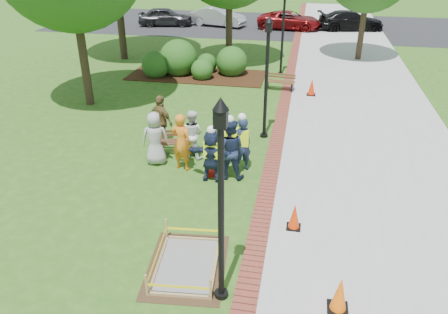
% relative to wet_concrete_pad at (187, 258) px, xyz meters
% --- Properties ---
extents(ground, '(100.00, 100.00, 0.00)m').
position_rel_wet_concrete_pad_xyz_m(ground, '(-0.33, 2.27, -0.23)').
color(ground, '#285116').
rests_on(ground, ground).
extents(sidewalk, '(6.00, 60.00, 0.02)m').
position_rel_wet_concrete_pad_xyz_m(sidewalk, '(4.67, 12.27, -0.22)').
color(sidewalk, '#9E9E99').
rests_on(sidewalk, ground).
extents(brick_edging, '(0.50, 60.00, 0.03)m').
position_rel_wet_concrete_pad_xyz_m(brick_edging, '(1.42, 12.27, -0.22)').
color(brick_edging, maroon).
rests_on(brick_edging, ground).
extents(mulch_bed, '(7.00, 3.00, 0.05)m').
position_rel_wet_concrete_pad_xyz_m(mulch_bed, '(-3.33, 14.27, -0.21)').
color(mulch_bed, '#381E0F').
rests_on(mulch_bed, ground).
extents(parking_lot, '(36.00, 12.00, 0.01)m').
position_rel_wet_concrete_pad_xyz_m(parking_lot, '(-0.33, 29.27, -0.23)').
color(parking_lot, black).
rests_on(parking_lot, ground).
extents(wet_concrete_pad, '(1.91, 2.45, 0.55)m').
position_rel_wet_concrete_pad_xyz_m(wet_concrete_pad, '(0.00, 0.00, 0.00)').
color(wet_concrete_pad, '#47331E').
rests_on(wet_concrete_pad, ground).
extents(bench_near, '(1.48, 0.79, 0.76)m').
position_rel_wet_concrete_pad_xyz_m(bench_near, '(-1.83, 5.37, 0.01)').
color(bench_near, brown).
rests_on(bench_near, ground).
extents(bench_far, '(1.43, 0.64, 0.75)m').
position_rel_wet_concrete_pad_xyz_m(bench_far, '(1.07, 12.71, 0.00)').
color(bench_far, brown).
rests_on(bench_far, ground).
extents(cone_front, '(0.41, 0.41, 0.80)m').
position_rel_wet_concrete_pad_xyz_m(cone_front, '(3.24, -0.66, 0.15)').
color(cone_front, black).
rests_on(cone_front, ground).
extents(cone_back, '(0.36, 0.36, 0.70)m').
position_rel_wet_concrete_pad_xyz_m(cone_back, '(2.26, 1.87, 0.10)').
color(cone_back, black).
rests_on(cone_back, ground).
extents(cone_far, '(0.40, 0.40, 0.78)m').
position_rel_wet_concrete_pad_xyz_m(cone_far, '(2.55, 12.24, 0.14)').
color(cone_far, black).
rests_on(cone_far, ground).
extents(toolbox, '(0.39, 0.28, 0.18)m').
position_rel_wet_concrete_pad_xyz_m(toolbox, '(-0.34, 4.07, -0.15)').
color(toolbox, '#9C100C').
rests_on(toolbox, ground).
extents(lamp_near, '(0.28, 0.28, 4.26)m').
position_rel_wet_concrete_pad_xyz_m(lamp_near, '(0.92, -0.73, 2.25)').
color(lamp_near, black).
rests_on(lamp_near, ground).
extents(lamp_mid, '(0.28, 0.28, 4.26)m').
position_rel_wet_concrete_pad_xyz_m(lamp_mid, '(0.92, 7.27, 2.25)').
color(lamp_mid, black).
rests_on(lamp_mid, ground).
extents(lamp_far, '(0.28, 0.28, 4.26)m').
position_rel_wet_concrete_pad_xyz_m(lamp_far, '(0.92, 15.27, 2.25)').
color(lamp_far, black).
rests_on(lamp_far, ground).
extents(shrub_a, '(1.42, 1.42, 1.42)m').
position_rel_wet_concrete_pad_xyz_m(shrub_a, '(-5.35, 13.70, -0.23)').
color(shrub_a, '#204914').
rests_on(shrub_a, ground).
extents(shrub_b, '(1.95, 1.95, 1.95)m').
position_rel_wet_concrete_pad_xyz_m(shrub_b, '(-4.32, 14.38, -0.23)').
color(shrub_b, '#204914').
rests_on(shrub_b, ground).
extents(shrub_c, '(1.12, 1.12, 1.12)m').
position_rel_wet_concrete_pad_xyz_m(shrub_c, '(-2.92, 13.72, -0.23)').
color(shrub_c, '#204914').
rests_on(shrub_c, ground).
extents(shrub_d, '(1.61, 1.61, 1.61)m').
position_rel_wet_concrete_pad_xyz_m(shrub_d, '(-1.58, 14.77, -0.23)').
color(shrub_d, '#204914').
rests_on(shrub_d, ground).
extents(shrub_e, '(1.09, 1.09, 1.09)m').
position_rel_wet_concrete_pad_xyz_m(shrub_e, '(-2.97, 14.95, -0.23)').
color(shrub_e, '#204914').
rests_on(shrub_e, ground).
extents(casual_person_a, '(0.62, 0.47, 1.73)m').
position_rel_wet_concrete_pad_xyz_m(casual_person_a, '(-2.24, 4.58, 0.63)').
color(casual_person_a, '#9C9C9C').
rests_on(casual_person_a, ground).
extents(casual_person_b, '(0.67, 0.54, 1.83)m').
position_rel_wet_concrete_pad_xyz_m(casual_person_b, '(-1.32, 4.37, 0.68)').
color(casual_person_b, orange).
rests_on(casual_person_b, ground).
extents(casual_person_c, '(0.59, 0.46, 1.62)m').
position_rel_wet_concrete_pad_xyz_m(casual_person_c, '(-1.21, 5.23, 0.58)').
color(casual_person_c, white).
rests_on(casual_person_c, ground).
extents(casual_person_d, '(0.69, 0.62, 1.80)m').
position_rel_wet_concrete_pad_xyz_m(casual_person_d, '(-2.47, 5.89, 0.67)').
color(casual_person_d, brown).
rests_on(casual_person_d, ground).
extents(casual_person_e, '(0.59, 0.39, 1.82)m').
position_rel_wet_concrete_pad_xyz_m(casual_person_e, '(-0.11, 4.83, 0.68)').
color(casual_person_e, '#2D2F4F').
rests_on(casual_person_e, ground).
extents(hivis_worker_a, '(0.53, 0.35, 1.76)m').
position_rel_wet_concrete_pad_xyz_m(hivis_worker_a, '(-0.27, 3.84, 0.65)').
color(hivis_worker_a, '#152039').
rests_on(hivis_worker_a, ground).
extents(hivis_worker_b, '(0.67, 0.60, 1.90)m').
position_rel_wet_concrete_pad_xyz_m(hivis_worker_b, '(0.49, 4.62, 0.71)').
color(hivis_worker_b, '#1A2443').
rests_on(hivis_worker_b, ground).
extents(hivis_worker_c, '(0.60, 0.39, 2.01)m').
position_rel_wet_concrete_pad_xyz_m(hivis_worker_c, '(0.21, 4.12, 0.76)').
color(hivis_worker_c, '#1A2B44').
rests_on(hivis_worker_c, ground).
extents(parked_car_a, '(2.97, 5.11, 1.57)m').
position_rel_wet_concrete_pad_xyz_m(parked_car_a, '(-9.14, 27.25, -0.23)').
color(parked_car_a, '#28272A').
rests_on(parked_car_a, ground).
extents(parked_car_b, '(3.23, 5.20, 1.58)m').
position_rel_wet_concrete_pad_xyz_m(parked_car_b, '(-5.00, 27.91, -0.23)').
color(parked_car_b, '#AEADB3').
rests_on(parked_car_b, ground).
extents(parked_car_c, '(2.45, 4.71, 1.47)m').
position_rel_wet_concrete_pad_xyz_m(parked_car_c, '(0.66, 27.71, -0.23)').
color(parked_car_c, maroon).
rests_on(parked_car_c, ground).
extents(parked_car_d, '(2.92, 5.05, 1.55)m').
position_rel_wet_concrete_pad_xyz_m(parked_car_d, '(5.25, 28.23, -0.23)').
color(parked_car_d, black).
rests_on(parked_car_d, ground).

